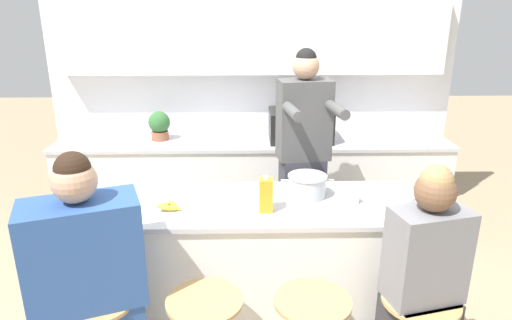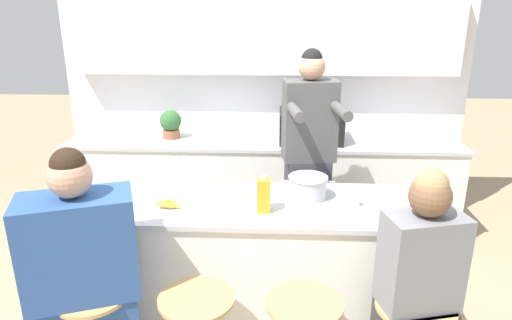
{
  "view_description": "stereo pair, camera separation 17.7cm",
  "coord_description": "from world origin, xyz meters",
  "px_view_note": "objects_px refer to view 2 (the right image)",
  "views": [
    {
      "loc": [
        -0.05,
        -2.54,
        2.06
      ],
      "look_at": [
        0.0,
        0.07,
        1.16
      ],
      "focal_mm": 32.0,
      "sensor_mm": 36.0,
      "label": 1
    },
    {
      "loc": [
        0.12,
        -2.54,
        2.06
      ],
      "look_at": [
        0.0,
        0.07,
        1.16
      ],
      "focal_mm": 32.0,
      "sensor_mm": 36.0,
      "label": 2
    }
  ],
  "objects_px": {
    "microwave": "(311,126)",
    "kitchen_island": "(256,266)",
    "person_cooking": "(308,172)",
    "banana_bunch": "(168,204)",
    "fruit_bowl": "(397,203)",
    "juice_carton": "(264,195)",
    "person_wrapped_blanket": "(86,289)",
    "person_seated_near": "(415,306)",
    "potted_plant": "(171,123)",
    "coffee_cup_near": "(353,200)",
    "cooking_pot": "(308,187)"
  },
  "relations": [
    {
      "from": "coffee_cup_near",
      "to": "microwave",
      "type": "bearing_deg",
      "value": 96.92
    },
    {
      "from": "kitchen_island",
      "to": "coffee_cup_near",
      "type": "bearing_deg",
      "value": -1.94
    },
    {
      "from": "kitchen_island",
      "to": "banana_bunch",
      "type": "bearing_deg",
      "value": -169.29
    },
    {
      "from": "microwave",
      "to": "person_cooking",
      "type": "bearing_deg",
      "value": -94.93
    },
    {
      "from": "juice_carton",
      "to": "fruit_bowl",
      "type": "bearing_deg",
      "value": 4.2
    },
    {
      "from": "person_cooking",
      "to": "coffee_cup_near",
      "type": "bearing_deg",
      "value": -77.59
    },
    {
      "from": "person_wrapped_blanket",
      "to": "microwave",
      "type": "height_order",
      "value": "person_wrapped_blanket"
    },
    {
      "from": "person_cooking",
      "to": "cooking_pot",
      "type": "xyz_separation_m",
      "value": [
        -0.03,
        -0.52,
        0.09
      ]
    },
    {
      "from": "kitchen_island",
      "to": "cooking_pot",
      "type": "xyz_separation_m",
      "value": [
        0.32,
        0.09,
        0.52
      ]
    },
    {
      "from": "microwave",
      "to": "coffee_cup_near",
      "type": "bearing_deg",
      "value": -83.08
    },
    {
      "from": "person_wrapped_blanket",
      "to": "potted_plant",
      "type": "height_order",
      "value": "person_wrapped_blanket"
    },
    {
      "from": "banana_bunch",
      "to": "potted_plant",
      "type": "bearing_deg",
      "value": 101.96
    },
    {
      "from": "kitchen_island",
      "to": "juice_carton",
      "type": "height_order",
      "value": "juice_carton"
    },
    {
      "from": "person_cooking",
      "to": "potted_plant",
      "type": "bearing_deg",
      "value": 138.64
    },
    {
      "from": "person_cooking",
      "to": "fruit_bowl",
      "type": "distance_m",
      "value": 0.83
    },
    {
      "from": "microwave",
      "to": "banana_bunch",
      "type": "bearing_deg",
      "value": -122.65
    },
    {
      "from": "microwave",
      "to": "kitchen_island",
      "type": "bearing_deg",
      "value": -107.15
    },
    {
      "from": "person_cooking",
      "to": "person_seated_near",
      "type": "bearing_deg",
      "value": -75.93
    },
    {
      "from": "kitchen_island",
      "to": "cooking_pot",
      "type": "bearing_deg",
      "value": 16.05
    },
    {
      "from": "fruit_bowl",
      "to": "banana_bunch",
      "type": "bearing_deg",
      "value": -178.6
    },
    {
      "from": "kitchen_island",
      "to": "fruit_bowl",
      "type": "height_order",
      "value": "fruit_bowl"
    },
    {
      "from": "fruit_bowl",
      "to": "microwave",
      "type": "relative_size",
      "value": 0.41
    },
    {
      "from": "person_seated_near",
      "to": "cooking_pot",
      "type": "relative_size",
      "value": 4.08
    },
    {
      "from": "coffee_cup_near",
      "to": "person_cooking",
      "type": "bearing_deg",
      "value": 110.21
    },
    {
      "from": "person_seated_near",
      "to": "fruit_bowl",
      "type": "xyz_separation_m",
      "value": [
        0.0,
        0.51,
        0.33
      ]
    },
    {
      "from": "coffee_cup_near",
      "to": "person_wrapped_blanket",
      "type": "bearing_deg",
      "value": -158.74
    },
    {
      "from": "kitchen_island",
      "to": "person_wrapped_blanket",
      "type": "relative_size",
      "value": 1.45
    },
    {
      "from": "fruit_bowl",
      "to": "banana_bunch",
      "type": "xyz_separation_m",
      "value": [
        -1.35,
        -0.03,
        -0.02
      ]
    },
    {
      "from": "person_wrapped_blanket",
      "to": "person_seated_near",
      "type": "relative_size",
      "value": 1.06
    },
    {
      "from": "person_wrapped_blanket",
      "to": "cooking_pot",
      "type": "bearing_deg",
      "value": 10.14
    },
    {
      "from": "kitchen_island",
      "to": "cooking_pot",
      "type": "relative_size",
      "value": 6.23
    },
    {
      "from": "person_cooking",
      "to": "juice_carton",
      "type": "height_order",
      "value": "person_cooking"
    },
    {
      "from": "person_cooking",
      "to": "potted_plant",
      "type": "distance_m",
      "value": 1.43
    },
    {
      "from": "person_seated_near",
      "to": "coffee_cup_near",
      "type": "height_order",
      "value": "person_seated_near"
    },
    {
      "from": "person_seated_near",
      "to": "juice_carton",
      "type": "bearing_deg",
      "value": 135.96
    },
    {
      "from": "person_seated_near",
      "to": "person_cooking",
      "type": "bearing_deg",
      "value": 98.24
    },
    {
      "from": "person_cooking",
      "to": "potted_plant",
      "type": "xyz_separation_m",
      "value": [
        -1.19,
        0.79,
        0.15
      ]
    },
    {
      "from": "kitchen_island",
      "to": "microwave",
      "type": "distance_m",
      "value": 1.54
    },
    {
      "from": "person_cooking",
      "to": "potted_plant",
      "type": "height_order",
      "value": "person_cooking"
    },
    {
      "from": "fruit_bowl",
      "to": "potted_plant",
      "type": "distance_m",
      "value": 2.22
    },
    {
      "from": "person_wrapped_blanket",
      "to": "juice_carton",
      "type": "height_order",
      "value": "person_wrapped_blanket"
    },
    {
      "from": "person_cooking",
      "to": "fruit_bowl",
      "type": "bearing_deg",
      "value": -62.5
    },
    {
      "from": "fruit_bowl",
      "to": "coffee_cup_near",
      "type": "relative_size",
      "value": 2.07
    },
    {
      "from": "person_wrapped_blanket",
      "to": "potted_plant",
      "type": "relative_size",
      "value": 5.59
    },
    {
      "from": "person_seated_near",
      "to": "coffee_cup_near",
      "type": "relative_size",
      "value": 12.35
    },
    {
      "from": "person_cooking",
      "to": "banana_bunch",
      "type": "height_order",
      "value": "person_cooking"
    },
    {
      "from": "person_seated_near",
      "to": "microwave",
      "type": "xyz_separation_m",
      "value": [
        -0.41,
        1.94,
        0.42
      ]
    },
    {
      "from": "kitchen_island",
      "to": "banana_bunch",
      "type": "relative_size",
      "value": 12.62
    },
    {
      "from": "banana_bunch",
      "to": "coffee_cup_near",
      "type": "bearing_deg",
      "value": 4.02
    },
    {
      "from": "cooking_pot",
      "to": "microwave",
      "type": "distance_m",
      "value": 1.27
    }
  ]
}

